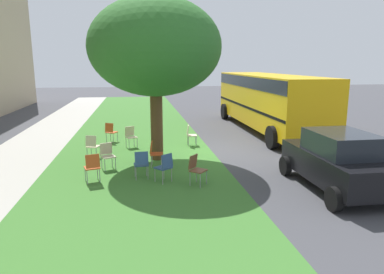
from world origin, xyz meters
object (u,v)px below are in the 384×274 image
Objects in this scene: chair_1 at (141,163)px; chair_6 at (92,145)px; street_tree at (155,47)px; chair_9 at (111,131)px; chair_0 at (190,134)px; chair_4 at (196,168)px; parked_car at (338,161)px; school_bus at (268,97)px; chair_2 at (131,135)px; chair_3 at (107,154)px; chair_5 at (92,166)px; chair_7 at (154,152)px; chair_8 at (165,166)px.

chair_1 and chair_6 have the same top height.
chair_9 is at bearing 30.89° from street_tree.
street_tree is at bearing 142.16° from chair_0.
parked_car is at bearing -104.57° from chair_4.
street_tree is 8.04m from school_bus.
chair_0 is 1.00× the size of chair_2.
school_bus is (4.39, -8.37, 1.24)m from chair_6.
chair_3 is at bearing 41.60° from chair_1.
chair_5 is at bearing 76.35° from parked_car.
school_bus reaches higher than chair_7.
chair_2 is (2.01, 0.98, -3.48)m from street_tree.
chair_2 is (4.24, 0.37, 0.00)m from chair_1.
street_tree is 6.50× the size of chair_3.
chair_8 is (-0.32, -2.10, 0.00)m from chair_5.
parked_car is (-5.98, -5.72, 0.32)m from chair_2.
chair_6 is at bearing 57.70° from chair_7.
chair_9 is at bearing 22.97° from chair_7.
street_tree is at bearing -100.90° from chair_6.
chair_2 and chair_8 have the same top height.
chair_0 and chair_5 have the same top height.
chair_4 is at bearing -162.40° from street_tree.
school_bus is (2.88, -4.49, 1.24)m from chair_0.
chair_5 is at bearing -173.45° from chair_6.
parked_car is at bearing -121.95° from chair_6.
chair_5 is 5.46m from chair_9.
street_tree is at bearing -153.96° from chair_2.
chair_6 is (2.78, 0.32, 0.00)m from chair_5.
chair_7 is (-0.94, 0.15, -3.48)m from street_tree.
chair_5 is at bearing 166.34° from chair_2.
parked_car is 8.95m from school_bus.
parked_car is (-2.98, -6.44, 0.32)m from chair_3.
chair_8 is 6.10m from chair_9.
chair_0 is at bearing -39.70° from chair_5.
chair_5 is (-2.33, 2.04, -3.48)m from street_tree.
parked_car is (-1.33, -4.67, 0.32)m from chair_8.
chair_8 is at bearing 162.45° from chair_0.
chair_3 and chair_8 have the same top height.
chair_3 is 0.08× the size of school_bus.
chair_1 is 1.00× the size of chair_4.
chair_2 is at bearing 21.12° from chair_4.
school_bus reaches higher than chair_1.
street_tree is 4.22m from chair_6.
parked_car is at bearing -136.27° from chair_2.
chair_2 is at bearing -141.55° from chair_9.
chair_9 is at bearing 2.39° from chair_3.
chair_9 is 0.24× the size of parked_car.
parked_car reaches higher than chair_0.
chair_2 and chair_5 have the same top height.
chair_3 and chair_7 have the same top height.
chair_5 is 1.00× the size of chair_7.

